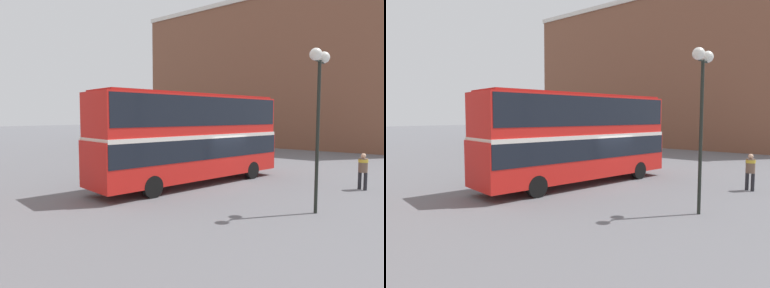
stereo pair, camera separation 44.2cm
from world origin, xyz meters
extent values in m
plane|color=slate|center=(0.00, 0.00, 0.00)|extent=(240.00, 240.00, 0.00)
cube|color=brown|center=(26.03, 9.14, 8.31)|extent=(11.95, 32.18, 16.62)
cube|color=silver|center=(26.03, 9.14, 16.87)|extent=(12.25, 32.48, 0.50)
cube|color=red|center=(-1.29, 0.98, 1.44)|extent=(11.25, 4.22, 2.05)
cube|color=red|center=(-1.29, 0.98, 3.49)|extent=(11.07, 4.12, 2.05)
cube|color=black|center=(-1.29, 0.98, 1.90)|extent=(11.14, 4.24, 1.01)
cube|color=black|center=(-1.29, 0.98, 3.74)|extent=(10.91, 4.13, 1.40)
cube|color=silver|center=(-1.29, 0.98, 2.49)|extent=(11.14, 4.23, 0.20)
cube|color=#B11A15|center=(-1.29, 0.98, 4.56)|extent=(10.55, 3.87, 0.10)
cylinder|color=black|center=(2.36, 1.51, 0.48)|extent=(1.00, 0.45, 0.96)
cylinder|color=black|center=(2.00, -0.68, 0.48)|extent=(1.00, 0.45, 0.96)
cylinder|color=black|center=(-4.36, 2.61, 0.48)|extent=(1.00, 0.45, 0.96)
cylinder|color=black|center=(-4.72, 0.42, 0.48)|extent=(1.00, 0.45, 0.96)
cylinder|color=#232328|center=(2.63, -6.38, 0.42)|extent=(0.16, 0.16, 0.84)
cylinder|color=#232328|center=(2.68, -6.12, 0.42)|extent=(0.16, 0.16, 0.84)
cylinder|color=brown|center=(2.65, -6.25, 1.18)|extent=(0.47, 0.47, 0.67)
cylinder|color=gold|center=(2.65, -6.25, 1.39)|extent=(0.50, 0.50, 0.15)
sphere|color=#D8A884|center=(2.65, -6.25, 1.63)|extent=(0.23, 0.23, 0.23)
cube|color=maroon|center=(12.73, 6.87, 0.66)|extent=(4.70, 1.77, 0.75)
cube|color=black|center=(12.92, 6.87, 1.31)|extent=(2.45, 1.57, 0.54)
cylinder|color=black|center=(11.29, 6.09, 0.34)|extent=(0.67, 0.23, 0.67)
cylinder|color=black|center=(11.27, 7.62, 0.34)|extent=(0.67, 0.23, 0.67)
cylinder|color=black|center=(14.19, 6.13, 0.34)|extent=(0.67, 0.23, 0.67)
cylinder|color=black|center=(14.17, 7.66, 0.34)|extent=(0.67, 0.23, 0.67)
cube|color=black|center=(6.58, 8.54, 0.59)|extent=(4.40, 2.51, 0.65)
cube|color=black|center=(6.41, 8.51, 1.20)|extent=(2.41, 1.97, 0.56)
cylinder|color=black|center=(7.69, 9.56, 0.31)|extent=(0.65, 0.33, 0.62)
cylinder|color=black|center=(7.99, 7.98, 0.31)|extent=(0.65, 0.33, 0.62)
cylinder|color=black|center=(5.16, 9.09, 0.31)|extent=(0.65, 0.33, 0.62)
cylinder|color=black|center=(5.46, 7.51, 0.31)|extent=(0.65, 0.33, 0.62)
cylinder|color=black|center=(-2.71, -5.86, 2.72)|extent=(0.12, 0.12, 5.44)
cylinder|color=black|center=(-2.71, -5.86, 5.39)|extent=(0.84, 0.06, 0.06)
sphere|color=white|center=(-3.13, -5.86, 5.59)|extent=(0.42, 0.42, 0.42)
sphere|color=white|center=(-2.29, -5.86, 5.59)|extent=(0.42, 0.42, 0.42)
camera|label=1|loc=(-14.95, -9.94, 3.47)|focal=32.00mm
camera|label=2|loc=(-14.67, -10.28, 3.47)|focal=32.00mm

